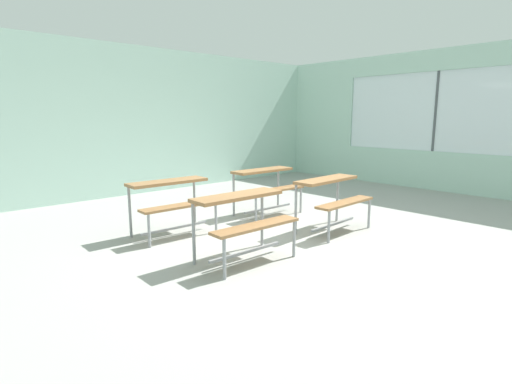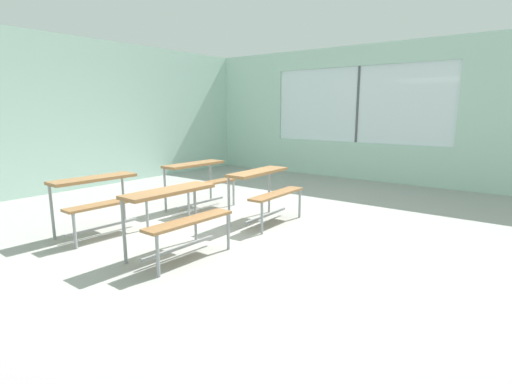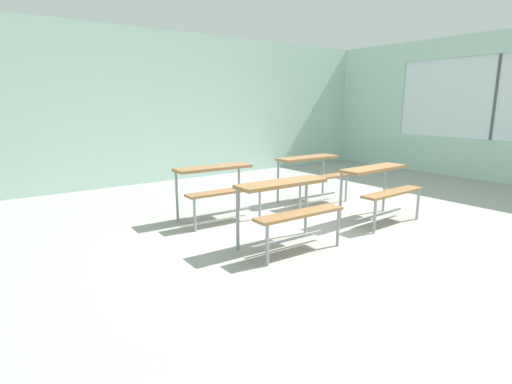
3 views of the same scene
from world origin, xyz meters
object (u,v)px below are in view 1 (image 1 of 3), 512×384
desk_bench_r0c0 (244,211)px  desk_bench_r0c1 (333,192)px  desk_bench_r1c0 (172,194)px  desk_bench_r1c1 (267,181)px

desk_bench_r0c0 → desk_bench_r0c1: (1.69, 0.04, 0.00)m
desk_bench_r0c1 → desk_bench_r1c0: bearing=140.2°
desk_bench_r0c0 → desk_bench_r0c1: 1.69m
desk_bench_r0c1 → desk_bench_r1c1: bearing=87.3°
desk_bench_r1c1 → desk_bench_r1c0: bearing=-179.0°
desk_bench_r0c0 → desk_bench_r1c0: size_ratio=0.99×
desk_bench_r0c1 → desk_bench_r1c1: same height
desk_bench_r0c1 → desk_bench_r1c1: 1.33m
desk_bench_r1c1 → desk_bench_r0c0: bearing=-139.2°
desk_bench_r0c0 → desk_bench_r1c0: (-0.06, 1.40, 0.00)m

